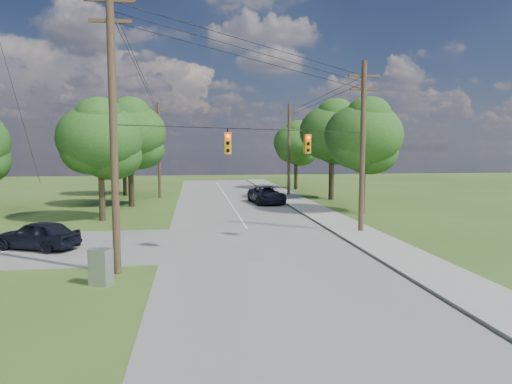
{
  "coord_description": "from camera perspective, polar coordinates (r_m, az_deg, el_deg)",
  "views": [
    {
      "loc": [
        -1.34,
        -18.94,
        5.25
      ],
      "look_at": [
        1.9,
        5.0,
        2.92
      ],
      "focal_mm": 32.0,
      "sensor_mm": 36.0,
      "label": 1
    }
  ],
  "objects": [
    {
      "name": "pole_north_e",
      "position": [
        50.0,
        4.13,
        5.37
      ],
      "size": [
        2.0,
        0.32,
        10.0
      ],
      "color": "#4F3729",
      "rests_on": "ground"
    },
    {
      "name": "sidewalk_east",
      "position": [
        26.47,
        14.84,
        -5.97
      ],
      "size": [
        2.6,
        100.0,
        0.12
      ],
      "primitive_type": "cube",
      "color": "gray",
      "rests_on": "ground"
    },
    {
      "name": "tree_w_mid",
      "position": [
        42.34,
        -15.5,
        7.12
      ],
      "size": [
        6.4,
        6.4,
        9.22
      ],
      "color": "#3B2D1D",
      "rests_on": "ground"
    },
    {
      "name": "tree_e_far",
      "position": [
        58.37,
        5.03,
        6.16
      ],
      "size": [
        5.8,
        5.8,
        8.32
      ],
      "color": "#3B2D1D",
      "rests_on": "ground"
    },
    {
      "name": "tree_w_near",
      "position": [
        34.59,
        -18.92,
        6.34
      ],
      "size": [
        6.0,
        6.0,
        8.4
      ],
      "color": "#3B2D1D",
      "rests_on": "ground"
    },
    {
      "name": "ground",
      "position": [
        19.7,
        -3.57,
        -9.95
      ],
      "size": [
        140.0,
        140.0,
        0.0
      ],
      "primitive_type": "plane",
      "color": "#36531B",
      "rests_on": "ground"
    },
    {
      "name": "traffic_signals",
      "position": [
        23.69,
        1.78,
        6.11
      ],
      "size": [
        4.91,
        3.27,
        1.05
      ],
      "color": "orange",
      "rests_on": "ground"
    },
    {
      "name": "tree_e_near",
      "position": [
        37.41,
        13.29,
        6.91
      ],
      "size": [
        6.2,
        6.2,
        8.81
      ],
      "color": "#3B2D1D",
      "rests_on": "ground"
    },
    {
      "name": "pole_sw",
      "position": [
        19.64,
        -17.42,
        8.12
      ],
      "size": [
        2.0,
        0.32,
        12.0
      ],
      "color": "#4F3729",
      "rests_on": "ground"
    },
    {
      "name": "car_main_north",
      "position": [
        43.09,
        1.34,
        -0.37
      ],
      "size": [
        3.23,
        5.99,
        1.6
      ],
      "primitive_type": "imported",
      "rotation": [
        0.0,
        0.0,
        0.1
      ],
      "color": "black",
      "rests_on": "main_road"
    },
    {
      "name": "control_cabinet",
      "position": [
        18.69,
        -18.82,
        -8.87
      ],
      "size": [
        0.94,
        0.83,
        1.4
      ],
      "primitive_type": "cube",
      "rotation": [
        0.0,
        0.0,
        -0.43
      ],
      "color": "#989B9E",
      "rests_on": "ground"
    },
    {
      "name": "power_lines",
      "position": [
        30.86,
        -2.42,
        12.78
      ],
      "size": [
        13.93,
        29.62,
        4.93
      ],
      "color": "black",
      "rests_on": "ground"
    },
    {
      "name": "car_cross_dark",
      "position": [
        26.19,
        -25.64,
        -4.85
      ],
      "size": [
        4.75,
        3.41,
        1.5
      ],
      "primitive_type": "imported",
      "rotation": [
        0.0,
        0.0,
        -1.99
      ],
      "color": "black",
      "rests_on": "cross_road"
    },
    {
      "name": "main_road",
      "position": [
        24.73,
        0.24,
        -6.7
      ],
      "size": [
        10.0,
        100.0,
        0.03
      ],
      "primitive_type": "cube",
      "color": "gray",
      "rests_on": "ground"
    },
    {
      "name": "pole_ne",
      "position": [
        28.82,
        13.18,
        5.81
      ],
      "size": [
        2.0,
        0.32,
        10.5
      ],
      "color": "#4F3729",
      "rests_on": "ground"
    },
    {
      "name": "pole_north_w",
      "position": [
        49.08,
        -12.03,
        5.26
      ],
      "size": [
        2.0,
        0.32,
        10.0
      ],
      "color": "#4F3729",
      "rests_on": "ground"
    },
    {
      "name": "tree_w_far",
      "position": [
        52.51,
        -16.19,
        6.39
      ],
      "size": [
        6.0,
        6.0,
        8.73
      ],
      "color": "#3B2D1D",
      "rests_on": "ground"
    },
    {
      "name": "tree_e_mid",
      "position": [
        47.05,
        9.49,
        7.46
      ],
      "size": [
        6.6,
        6.6,
        9.64
      ],
      "color": "#3B2D1D",
      "rests_on": "ground"
    }
  ]
}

